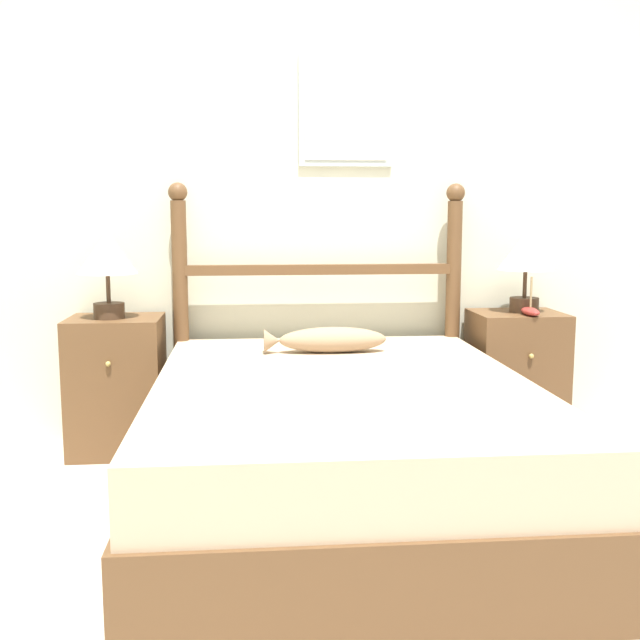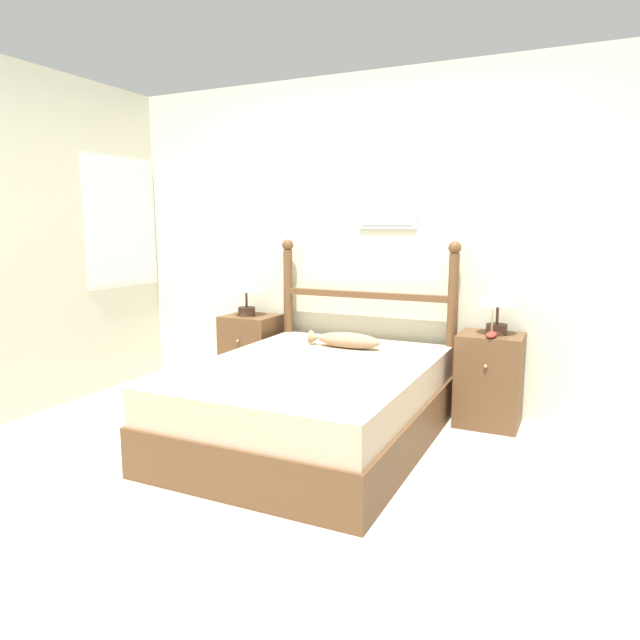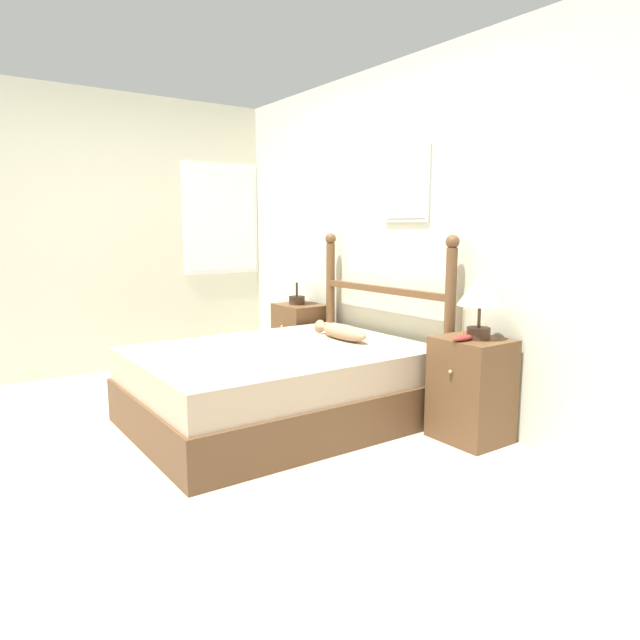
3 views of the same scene
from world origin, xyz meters
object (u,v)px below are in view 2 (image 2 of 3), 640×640
object	(u,v)px
nightstand_left	(251,353)
table_lamp_left	(246,282)
nightstand_right	(489,380)
bed	(313,403)
fish_pillow	(345,340)
table_lamp_right	(498,294)
model_boat	(491,334)

from	to	relation	value
nightstand_left	table_lamp_left	distance (m)	0.61
table_lamp_left	nightstand_right	bearing A→B (deg)	0.83
bed	table_lamp_left	bearing A→B (deg)	141.79
fish_pillow	table_lamp_right	bearing A→B (deg)	15.63
bed	nightstand_left	bearing A→B (deg)	140.29
nightstand_right	model_boat	distance (m)	0.37
table_lamp_right	fish_pillow	bearing A→B (deg)	-164.37
table_lamp_left	fish_pillow	distance (m)	1.09
bed	fish_pillow	distance (m)	0.63
nightstand_left	nightstand_right	xyz separation A→B (m)	(1.96, 0.00, 0.00)
fish_pillow	bed	bearing A→B (deg)	-89.99
nightstand_right	table_lamp_left	distance (m)	2.07
nightstand_right	model_boat	xyz separation A→B (m)	(0.02, -0.12, 0.35)
nightstand_right	table_lamp_right	distance (m)	0.61
bed	nightstand_left	xyz separation A→B (m)	(-0.98, 0.82, 0.07)
bed	fish_pillow	xyz separation A→B (m)	(-0.00, 0.54, 0.32)
nightstand_right	nightstand_left	bearing A→B (deg)	180.00
nightstand_right	table_lamp_right	world-z (taller)	table_lamp_right
table_lamp_left	model_boat	xyz separation A→B (m)	(2.00, -0.09, -0.26)
nightstand_right	table_lamp_right	bearing A→B (deg)	10.19
nightstand_right	table_lamp_left	bearing A→B (deg)	-179.17
table_lamp_right	model_boat	size ratio (longest dim) A/B	2.15
bed	table_lamp_left	size ratio (longest dim) A/B	4.79
table_lamp_left	model_boat	bearing A→B (deg)	-2.60
fish_pillow	table_lamp_left	bearing A→B (deg)	165.99
table_lamp_left	fish_pillow	xyz separation A→B (m)	(1.00, -0.25, -0.36)
bed	table_lamp_right	xyz separation A→B (m)	(1.01, 0.82, 0.68)
model_boat	table_lamp_left	bearing A→B (deg)	177.40
model_boat	fish_pillow	xyz separation A→B (m)	(-1.00, -0.16, -0.10)
bed	nightstand_right	size ratio (longest dim) A/B	2.95
table_lamp_right	nightstand_right	bearing A→B (deg)	-169.81
model_boat	nightstand_left	bearing A→B (deg)	176.55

